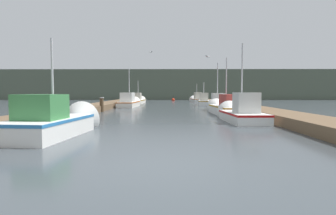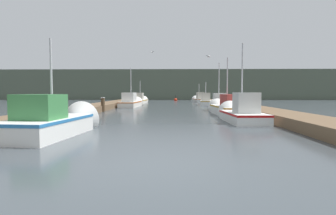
{
  "view_description": "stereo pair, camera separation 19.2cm",
  "coord_description": "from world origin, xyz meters",
  "px_view_note": "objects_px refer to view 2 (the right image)",
  "views": [
    {
      "loc": [
        0.26,
        -5.54,
        1.62
      ],
      "look_at": [
        0.12,
        9.07,
        0.74
      ],
      "focal_mm": 28.0,
      "sensor_mm": 36.0,
      "label": 1
    },
    {
      "loc": [
        0.46,
        -5.53,
        1.62
      ],
      "look_at": [
        0.12,
        9.07,
        0.74
      ],
      "focal_mm": 28.0,
      "sensor_mm": 36.0,
      "label": 2
    }
  ],
  "objects_px": {
    "fishing_boat_0": "(56,121)",
    "fishing_boat_2": "(226,108)",
    "fishing_boat_7": "(199,99)",
    "seagull_lead": "(209,57)",
    "fishing_boat_1": "(240,113)",
    "fishing_boat_4": "(132,102)",
    "fishing_boat_6": "(141,100)",
    "fishing_boat_5": "(206,101)",
    "mooring_piling_2": "(206,98)",
    "seagull_1": "(152,52)",
    "fishing_boat_3": "(219,105)",
    "channel_buoy": "(176,100)",
    "mooring_piling_1": "(103,105)"
  },
  "relations": [
    {
      "from": "seagull_lead",
      "to": "channel_buoy",
      "type": "bearing_deg",
      "value": 47.3
    },
    {
      "from": "fishing_boat_2",
      "to": "fishing_boat_3",
      "type": "relative_size",
      "value": 1.27
    },
    {
      "from": "mooring_piling_2",
      "to": "seagull_lead",
      "type": "bearing_deg",
      "value": -96.53
    },
    {
      "from": "fishing_boat_1",
      "to": "fishing_boat_4",
      "type": "bearing_deg",
      "value": 118.37
    },
    {
      "from": "fishing_boat_4",
      "to": "fishing_boat_5",
      "type": "height_order",
      "value": "fishing_boat_4"
    },
    {
      "from": "seagull_lead",
      "to": "seagull_1",
      "type": "distance_m",
      "value": 7.36
    },
    {
      "from": "seagull_1",
      "to": "fishing_boat_7",
      "type": "bearing_deg",
      "value": 128.81
    },
    {
      "from": "fishing_boat_0",
      "to": "fishing_boat_2",
      "type": "relative_size",
      "value": 0.81
    },
    {
      "from": "fishing_boat_6",
      "to": "channel_buoy",
      "type": "distance_m",
      "value": 10.88
    },
    {
      "from": "fishing_boat_2",
      "to": "seagull_lead",
      "type": "distance_m",
      "value": 3.88
    },
    {
      "from": "mooring_piling_1",
      "to": "fishing_boat_2",
      "type": "bearing_deg",
      "value": -12.54
    },
    {
      "from": "fishing_boat_5",
      "to": "mooring_piling_2",
      "type": "distance_m",
      "value": 7.54
    },
    {
      "from": "fishing_boat_2",
      "to": "fishing_boat_7",
      "type": "height_order",
      "value": "fishing_boat_2"
    },
    {
      "from": "fishing_boat_7",
      "to": "seagull_1",
      "type": "distance_m",
      "value": 19.14
    },
    {
      "from": "fishing_boat_1",
      "to": "fishing_boat_4",
      "type": "relative_size",
      "value": 0.83
    },
    {
      "from": "fishing_boat_6",
      "to": "mooring_piling_2",
      "type": "bearing_deg",
      "value": 14.18
    },
    {
      "from": "fishing_boat_6",
      "to": "seagull_lead",
      "type": "relative_size",
      "value": 10.75
    },
    {
      "from": "fishing_boat_4",
      "to": "fishing_boat_0",
      "type": "bearing_deg",
      "value": -86.72
    },
    {
      "from": "fishing_boat_6",
      "to": "mooring_piling_1",
      "type": "bearing_deg",
      "value": -90.34
    },
    {
      "from": "channel_buoy",
      "to": "mooring_piling_2",
      "type": "bearing_deg",
      "value": -59.01
    },
    {
      "from": "fishing_boat_7",
      "to": "channel_buoy",
      "type": "xyz_separation_m",
      "value": [
        -3.65,
        5.34,
        -0.27
      ]
    },
    {
      "from": "fishing_boat_2",
      "to": "fishing_boat_4",
      "type": "distance_m",
      "value": 12.73
    },
    {
      "from": "channel_buoy",
      "to": "seagull_1",
      "type": "relative_size",
      "value": 2.11
    },
    {
      "from": "fishing_boat_0",
      "to": "seagull_lead",
      "type": "xyz_separation_m",
      "value": [
        6.99,
        9.06,
        3.64
      ]
    },
    {
      "from": "fishing_boat_6",
      "to": "mooring_piling_1",
      "type": "height_order",
      "value": "fishing_boat_6"
    },
    {
      "from": "fishing_boat_5",
      "to": "fishing_boat_6",
      "type": "xyz_separation_m",
      "value": [
        -8.74,
        5.52,
        -0.06
      ]
    },
    {
      "from": "fishing_boat_3",
      "to": "seagull_1",
      "type": "relative_size",
      "value": 8.91
    },
    {
      "from": "fishing_boat_1",
      "to": "fishing_boat_5",
      "type": "relative_size",
      "value": 0.94
    },
    {
      "from": "fishing_boat_1",
      "to": "fishing_boat_2",
      "type": "height_order",
      "value": "fishing_boat_1"
    },
    {
      "from": "fishing_boat_7",
      "to": "seagull_lead",
      "type": "distance_m",
      "value": 23.52
    },
    {
      "from": "fishing_boat_3",
      "to": "fishing_boat_4",
      "type": "height_order",
      "value": "fishing_boat_4"
    },
    {
      "from": "fishing_boat_7",
      "to": "seagull_1",
      "type": "height_order",
      "value": "seagull_1"
    },
    {
      "from": "fishing_boat_3",
      "to": "fishing_boat_0",
      "type": "bearing_deg",
      "value": -118.47
    },
    {
      "from": "fishing_boat_1",
      "to": "seagull_1",
      "type": "bearing_deg",
      "value": 117.32
    },
    {
      "from": "fishing_boat_2",
      "to": "channel_buoy",
      "type": "distance_m",
      "value": 28.64
    },
    {
      "from": "mooring_piling_1",
      "to": "seagull_lead",
      "type": "bearing_deg",
      "value": -15.03
    },
    {
      "from": "fishing_boat_4",
      "to": "mooring_piling_1",
      "type": "relative_size",
      "value": 4.99
    },
    {
      "from": "fishing_boat_5",
      "to": "seagull_lead",
      "type": "distance_m",
      "value": 13.98
    },
    {
      "from": "channel_buoy",
      "to": "seagull_lead",
      "type": "xyz_separation_m",
      "value": [
        2.19,
        -28.52,
        3.96
      ]
    },
    {
      "from": "fishing_boat_0",
      "to": "fishing_boat_2",
      "type": "distance_m",
      "value": 12.34
    },
    {
      "from": "fishing_boat_2",
      "to": "seagull_lead",
      "type": "xyz_separation_m",
      "value": [
        -1.28,
        -0.1,
        3.66
      ]
    },
    {
      "from": "fishing_boat_5",
      "to": "channel_buoy",
      "type": "height_order",
      "value": "fishing_boat_5"
    },
    {
      "from": "fishing_boat_3",
      "to": "mooring_piling_1",
      "type": "xyz_separation_m",
      "value": [
        -9.78,
        -2.44,
        0.11
      ]
    },
    {
      "from": "fishing_boat_2",
      "to": "seagull_lead",
      "type": "bearing_deg",
      "value": -179.07
    },
    {
      "from": "fishing_boat_0",
      "to": "seagull_1",
      "type": "bearing_deg",
      "value": 85.64
    },
    {
      "from": "fishing_boat_1",
      "to": "mooring_piling_1",
      "type": "xyz_separation_m",
      "value": [
        -9.43,
        6.57,
        0.15
      ]
    },
    {
      "from": "seagull_1",
      "to": "seagull_lead",
      "type": "bearing_deg",
      "value": 6.33
    },
    {
      "from": "fishing_boat_3",
      "to": "seagull_1",
      "type": "xyz_separation_m",
      "value": [
        -6.05,
        1.02,
        4.86
      ]
    },
    {
      "from": "fishing_boat_1",
      "to": "fishing_boat_7",
      "type": "bearing_deg",
      "value": 87.11
    },
    {
      "from": "fishing_boat_1",
      "to": "channel_buoy",
      "type": "distance_m",
      "value": 33.04
    }
  ]
}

